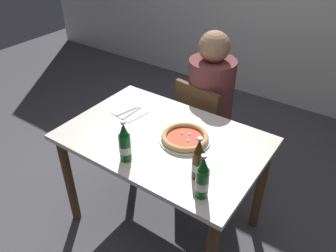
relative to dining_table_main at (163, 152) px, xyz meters
name	(u,v)px	position (x,y,z in m)	size (l,w,h in m)	color
ground_plane	(164,220)	(0.00, 0.00, -0.64)	(8.00, 8.00, 0.00)	#4C4C51
dining_table_main	(163,152)	(0.00, 0.00, 0.00)	(1.20, 0.80, 0.75)	silver
chair_behind_table	(204,125)	(-0.05, 0.61, -0.15)	(0.45, 0.45, 0.85)	brown
diner_seated	(209,111)	(-0.04, 0.66, -0.05)	(0.34, 0.34, 1.21)	#2D3342
pizza_margherita_near	(185,138)	(0.13, 0.04, 0.14)	(0.30, 0.30, 0.04)	white
beer_bottle_left	(202,179)	(0.43, -0.28, 0.22)	(0.07, 0.07, 0.25)	#14591E
beer_bottle_center	(125,144)	(-0.05, -0.29, 0.22)	(0.07, 0.07, 0.25)	#14591E
beer_bottle_right	(198,161)	(0.35, -0.18, 0.22)	(0.07, 0.07, 0.25)	#512D0F
napkin_with_cutlery	(130,113)	(-0.34, 0.09, 0.12)	(0.21, 0.21, 0.01)	white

